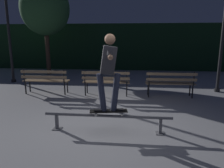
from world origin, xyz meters
TOP-DOWN VIEW (x-y plane):
  - ground_plane at (0.00, 0.00)m, footprint 90.00×90.00m
  - hedge_backdrop at (0.00, 9.35)m, footprint 24.00×1.20m
  - grind_rail at (-0.00, -0.03)m, footprint 2.68×0.18m
  - skateboard at (0.03, -0.03)m, footprint 0.80×0.33m
  - skateboarder at (0.03, -0.03)m, footprint 0.63×1.39m
  - park_bench_leftmost at (-2.54, 2.81)m, footprint 1.61×0.44m
  - park_bench_left_center at (-0.41, 2.81)m, footprint 1.61×0.44m
  - park_bench_right_center at (1.73, 2.81)m, footprint 1.61×0.44m
  - tree_far_left at (-4.08, 6.86)m, footprint 2.49×2.49m
  - lamp_post_right at (3.58, 3.77)m, footprint 0.32×0.32m
  - lamp_post_left at (-4.82, 4.63)m, footprint 0.32×0.32m

SIDE VIEW (x-z plane):
  - ground_plane at x=0.00m, z-range 0.00..0.00m
  - grind_rail at x=0.00m, z-range 0.10..0.47m
  - skateboard at x=0.03m, z-range 0.40..0.49m
  - park_bench_leftmost at x=-2.54m, z-range 0.10..0.98m
  - park_bench_left_center at x=-0.41m, z-range 0.10..0.98m
  - park_bench_right_center at x=1.73m, z-range 0.10..0.98m
  - skateboarder at x=0.03m, z-range 0.60..2.16m
  - hedge_backdrop at x=0.00m, z-range 0.00..2.78m
  - lamp_post_right at x=3.58m, z-range 0.53..4.43m
  - lamp_post_left at x=-4.82m, z-range 0.53..4.43m
  - tree_far_left at x=-4.08m, z-range 1.01..5.80m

